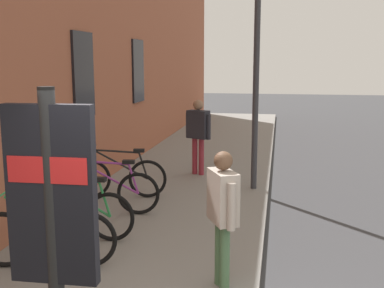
# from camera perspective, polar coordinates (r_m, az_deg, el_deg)

# --- Properties ---
(ground) EXTENTS (60.00, 60.00, 0.00)m
(ground) POSITION_cam_1_polar(r_m,az_deg,el_deg) (9.33, 15.34, -6.91)
(ground) COLOR #38383A
(sidewalk_pavement) EXTENTS (24.00, 3.50, 0.12)m
(sidewalk_pavement) POSITION_cam_1_polar(r_m,az_deg,el_deg) (11.38, 0.57, -3.19)
(sidewalk_pavement) COLOR gray
(sidewalk_pavement) RESTS_ON ground
(station_facade) EXTENTS (22.00, 0.65, 7.13)m
(station_facade) POSITION_cam_1_polar(r_m,az_deg,el_deg) (12.57, -8.11, 14.05)
(station_facade) COLOR #9E563D
(station_facade) RESTS_ON ground
(bicycle_end_of_row) EXTENTS (0.51, 1.75, 0.97)m
(bicycle_end_of_row) POSITION_cam_1_polar(r_m,az_deg,el_deg) (6.21, -17.19, -10.75)
(bicycle_end_of_row) COLOR black
(bicycle_end_of_row) RESTS_ON sidewalk_pavement
(bicycle_nearest_sign) EXTENTS (0.48, 1.77, 0.97)m
(bicycle_nearest_sign) POSITION_cam_1_polar(r_m,az_deg,el_deg) (7.05, -13.82, -8.05)
(bicycle_nearest_sign) COLOR black
(bicycle_nearest_sign) RESTS_ON sidewalk_pavement
(bicycle_beside_lamp) EXTENTS (0.48, 1.76, 0.97)m
(bicycle_beside_lamp) POSITION_cam_1_polar(r_m,az_deg,el_deg) (8.04, -10.17, -5.67)
(bicycle_beside_lamp) COLOR black
(bicycle_beside_lamp) RESTS_ON sidewalk_pavement
(bicycle_leaning_wall) EXTENTS (0.50, 1.75, 0.97)m
(bicycle_leaning_wall) POSITION_cam_1_polar(r_m,az_deg,el_deg) (8.96, -8.69, -3.99)
(bicycle_leaning_wall) COLOR black
(bicycle_leaning_wall) RESTS_ON sidewalk_pavement
(transit_info_sign) EXTENTS (0.10, 0.55, 2.40)m
(transit_info_sign) POSITION_cam_1_polar(r_m,az_deg,el_deg) (3.01, -16.48, -8.75)
(transit_info_sign) COLOR black
(transit_info_sign) RESTS_ON sidewalk_pavement
(pedestrian_by_facade) EXTENTS (0.55, 0.41, 1.58)m
(pedestrian_by_facade) POSITION_cam_1_polar(r_m,az_deg,el_deg) (5.27, 3.74, -7.45)
(pedestrian_by_facade) COLOR #4C724C
(pedestrian_by_facade) RESTS_ON sidewalk_pavement
(pedestrian_crossing_street) EXTENTS (0.41, 0.60, 1.69)m
(pedestrian_crossing_street) POSITION_cam_1_polar(r_m,az_deg,el_deg) (10.54, 0.74, 1.80)
(pedestrian_crossing_street) COLOR maroon
(pedestrian_crossing_street) RESTS_ON sidewalk_pavement
(street_lamp) EXTENTS (0.28, 0.28, 5.49)m
(street_lamp) POSITION_cam_1_polar(r_m,az_deg,el_deg) (9.34, 7.91, 14.18)
(street_lamp) COLOR #333338
(street_lamp) RESTS_ON sidewalk_pavement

